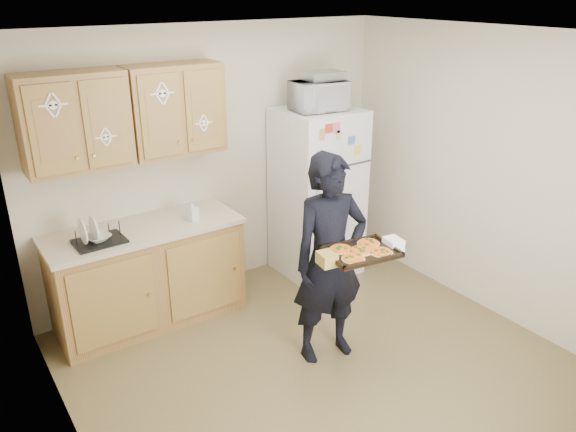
{
  "coord_description": "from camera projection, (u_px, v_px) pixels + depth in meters",
  "views": [
    {
      "loc": [
        -2.27,
        -2.79,
        2.8
      ],
      "look_at": [
        -0.07,
        0.45,
        1.18
      ],
      "focal_mm": 35.0,
      "sensor_mm": 36.0,
      "label": 1
    }
  ],
  "objects": [
    {
      "name": "floor",
      "position": [
        328.0,
        371.0,
        4.38
      ],
      "size": [
        3.6,
        3.6,
        0.0
      ],
      "primitive_type": "plane",
      "color": "brown",
      "rests_on": "ground"
    },
    {
      "name": "ceiling",
      "position": [
        339.0,
        37.0,
        3.42
      ],
      "size": [
        3.6,
        3.6,
        0.0
      ],
      "primitive_type": "plane",
      "color": "white",
      "rests_on": "wall_back"
    },
    {
      "name": "wall_back",
      "position": [
        214.0,
        162.0,
        5.28
      ],
      "size": [
        3.6,
        0.04,
        2.5
      ],
      "primitive_type": "cube",
      "color": "beige",
      "rests_on": "floor"
    },
    {
      "name": "wall_left",
      "position": [
        66.0,
        300.0,
        2.97
      ],
      "size": [
        0.04,
        3.6,
        2.5
      ],
      "primitive_type": "cube",
      "color": "beige",
      "rests_on": "floor"
    },
    {
      "name": "wall_right",
      "position": [
        496.0,
        178.0,
        4.84
      ],
      "size": [
        0.04,
        3.6,
        2.5
      ],
      "primitive_type": "cube",
      "color": "beige",
      "rests_on": "floor"
    },
    {
      "name": "refrigerator",
      "position": [
        317.0,
        193.0,
        5.64
      ],
      "size": [
        0.75,
        0.7,
        1.7
      ],
      "primitive_type": "cube",
      "color": "white",
      "rests_on": "floor"
    },
    {
      "name": "base_cabinet",
      "position": [
        148.0,
        276.0,
        4.91
      ],
      "size": [
        1.6,
        0.6,
        0.86
      ],
      "primitive_type": "cube",
      "color": "brown",
      "rests_on": "floor"
    },
    {
      "name": "countertop",
      "position": [
        143.0,
        230.0,
        4.73
      ],
      "size": [
        1.64,
        0.64,
        0.04
      ],
      "primitive_type": "cube",
      "color": "beige",
      "rests_on": "base_cabinet"
    },
    {
      "name": "upper_cab_left",
      "position": [
        74.0,
        122.0,
        4.27
      ],
      "size": [
        0.8,
        0.33,
        0.75
      ],
      "primitive_type": "cube",
      "color": "brown",
      "rests_on": "wall_back"
    },
    {
      "name": "upper_cab_right",
      "position": [
        175.0,
        110.0,
        4.69
      ],
      "size": [
        0.8,
        0.33,
        0.75
      ],
      "primitive_type": "cube",
      "color": "brown",
      "rests_on": "wall_back"
    },
    {
      "name": "cereal_box",
      "position": [
        340.0,
        235.0,
        6.36
      ],
      "size": [
        0.2,
        0.07,
        0.32
      ],
      "primitive_type": "cube",
      "color": "#D3974A",
      "rests_on": "floor"
    },
    {
      "name": "person",
      "position": [
        330.0,
        260.0,
        4.29
      ],
      "size": [
        0.67,
        0.49,
        1.69
      ],
      "primitive_type": "imported",
      "rotation": [
        0.0,
        0.0,
        -0.15
      ],
      "color": "black",
      "rests_on": "floor"
    },
    {
      "name": "baking_tray",
      "position": [
        361.0,
        253.0,
        4.03
      ],
      "size": [
        0.55,
        0.44,
        0.04
      ],
      "primitive_type": "cube",
      "rotation": [
        0.0,
        0.0,
        -0.15
      ],
      "color": "black",
      "rests_on": "person"
    },
    {
      "name": "pizza_front_left",
      "position": [
        353.0,
        258.0,
        3.9
      ],
      "size": [
        0.17,
        0.17,
        0.02
      ],
      "primitive_type": "cylinder",
      "color": "orange",
      "rests_on": "baking_tray"
    },
    {
      "name": "pizza_front_right",
      "position": [
        381.0,
        252.0,
        4.0
      ],
      "size": [
        0.17,
        0.17,
        0.02
      ],
      "primitive_type": "cylinder",
      "color": "orange",
      "rests_on": "baking_tray"
    },
    {
      "name": "pizza_back_left",
      "position": [
        341.0,
        249.0,
        4.04
      ],
      "size": [
        0.17,
        0.17,
        0.02
      ],
      "primitive_type": "cylinder",
      "color": "orange",
      "rests_on": "baking_tray"
    },
    {
      "name": "pizza_back_right",
      "position": [
        368.0,
        243.0,
        4.14
      ],
      "size": [
        0.17,
        0.17,
        0.02
      ],
      "primitive_type": "cylinder",
      "color": "orange",
      "rests_on": "baking_tray"
    },
    {
      "name": "pizza_center",
      "position": [
        361.0,
        250.0,
        4.02
      ],
      "size": [
        0.17,
        0.17,
        0.02
      ],
      "primitive_type": "cylinder",
      "color": "orange",
      "rests_on": "baking_tray"
    },
    {
      "name": "microwave",
      "position": [
        319.0,
        96.0,
        5.2
      ],
      "size": [
        0.52,
        0.38,
        0.27
      ],
      "primitive_type": "imported",
      "rotation": [
        0.0,
        0.0,
        -0.1
      ],
      "color": "white",
      "rests_on": "refrigerator"
    },
    {
      "name": "foil_pan",
      "position": [
        324.0,
        76.0,
        5.2
      ],
      "size": [
        0.39,
        0.29,
        0.08
      ],
      "primitive_type": "cube",
      "rotation": [
        0.0,
        0.0,
        -0.1
      ],
      "color": "#B8B7BF",
      "rests_on": "microwave"
    },
    {
      "name": "dish_rack",
      "position": [
        98.0,
        234.0,
        4.42
      ],
      "size": [
        0.39,
        0.3,
        0.15
      ],
      "primitive_type": "cube",
      "rotation": [
        0.0,
        0.0,
        0.03
      ],
      "color": "black",
      "rests_on": "countertop"
    },
    {
      "name": "bowl",
      "position": [
        98.0,
        238.0,
        4.43
      ],
      "size": [
        0.24,
        0.24,
        0.05
      ],
      "primitive_type": "imported",
      "rotation": [
        0.0,
        0.0,
        0.27
      ],
      "color": "white",
      "rests_on": "dish_rack"
    },
    {
      "name": "soap_bottle",
      "position": [
        192.0,
        210.0,
        4.84
      ],
      "size": [
        0.11,
        0.11,
        0.19
      ],
      "primitive_type": "imported",
      "rotation": [
        0.0,
        0.0,
        0.34
      ],
      "color": "white",
      "rests_on": "countertop"
    }
  ]
}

